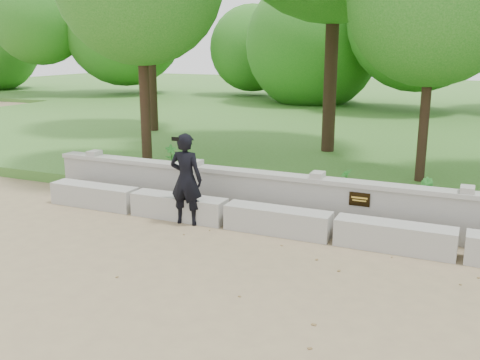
# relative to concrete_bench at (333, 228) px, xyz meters

# --- Properties ---
(ground) EXTENTS (80.00, 80.00, 0.00)m
(ground) POSITION_rel_concrete_bench_xyz_m (-0.00, -1.90, -0.22)
(ground) COLOR #94805A
(ground) RESTS_ON ground
(lawn) EXTENTS (40.00, 22.00, 0.25)m
(lawn) POSITION_rel_concrete_bench_xyz_m (-0.00, 12.10, -0.10)
(lawn) COLOR #3F6A24
(lawn) RESTS_ON ground
(concrete_bench) EXTENTS (11.90, 0.45, 0.45)m
(concrete_bench) POSITION_rel_concrete_bench_xyz_m (0.00, 0.00, 0.00)
(concrete_bench) COLOR #A8A69F
(concrete_bench) RESTS_ON ground
(parapet_wall) EXTENTS (12.50, 0.35, 0.90)m
(parapet_wall) POSITION_rel_concrete_bench_xyz_m (0.00, 0.70, 0.24)
(parapet_wall) COLOR #9E9C95
(parapet_wall) RESTS_ON ground
(man_main) EXTENTS (0.64, 0.57, 1.70)m
(man_main) POSITION_rel_concrete_bench_xyz_m (-2.71, -0.20, 0.63)
(man_main) COLOR black
(man_main) RESTS_ON ground
(shrub_a) EXTENTS (0.35, 0.34, 0.56)m
(shrub_a) POSITION_rel_concrete_bench_xyz_m (-4.93, 2.93, 0.30)
(shrub_a) COLOR green
(shrub_a) RESTS_ON lawn
(shrub_b) EXTENTS (0.38, 0.43, 0.66)m
(shrub_b) POSITION_rel_concrete_bench_xyz_m (1.28, 1.40, 0.35)
(shrub_b) COLOR green
(shrub_b) RESTS_ON lawn
(shrub_d) EXTENTS (0.36, 0.38, 0.52)m
(shrub_d) POSITION_rel_concrete_bench_xyz_m (-0.30, 2.14, 0.29)
(shrub_d) COLOR green
(shrub_d) RESTS_ON lawn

